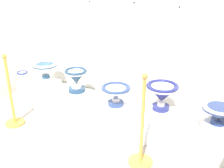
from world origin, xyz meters
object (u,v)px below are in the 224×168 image
Objects in this scene: plinth_block_broad_patterned at (47,85)px; info_placard_third at (136,6)px; plinth_block_leftmost at (77,95)px; antique_toilet_tall_cobalt at (162,93)px; info_placard_fourth at (182,11)px; info_placard_first at (54,3)px; plinth_block_central_ornate at (216,132)px; plinth_block_slender_white at (116,108)px; stanchion_post_near_right at (141,139)px; antique_toilet_broad_patterned at (45,69)px; antique_toilet_leftmost at (76,78)px; stanchion_post_near_left at (12,105)px; antique_toilet_slender_white at (116,92)px; plinth_block_tall_cobalt at (160,115)px; decorative_vase_companion at (24,85)px; info_placard_second at (92,4)px; antique_toilet_central_ornate at (220,113)px.

info_placard_third is (1.46, 0.40, 1.35)m from plinth_block_broad_patterned.
antique_toilet_tall_cobalt is (1.38, -0.00, 0.35)m from plinth_block_leftmost.
info_placard_first is at bearing -180.00° from info_placard_fourth.
plinth_block_central_ornate is (2.10, -0.04, 0.01)m from plinth_block_leftmost.
antique_toilet_tall_cobalt is (2.08, -0.06, 0.34)m from plinth_block_broad_patterned.
plinth_block_broad_patterned reaches higher than plinth_block_leftmost.
plinth_block_slender_white is at bearing -93.16° from info_placard_third.
antique_toilet_broad_patterned is at bearing 159.29° from stanchion_post_near_right.
info_placard_third is (1.46, 0.40, 1.05)m from antique_toilet_broad_patterned.
info_placard_first is at bearing 151.00° from stanchion_post_near_right.
antique_toilet_broad_patterned is 1.19× the size of antique_toilet_leftmost.
stanchion_post_near_left is at bearing -144.47° from info_placard_fourth.
antique_toilet_slender_white reaches higher than plinth_block_tall_cobalt.
plinth_block_tall_cobalt is 0.97× the size of antique_toilet_tall_cobalt.
plinth_block_slender_white is at bearing -179.01° from plinth_block_central_ornate.
antique_toilet_leftmost is 1.64m from stanchion_post_near_right.
antique_toilet_tall_cobalt is (2.08, -0.06, 0.04)m from antique_toilet_broad_patterned.
plinth_block_tall_cobalt is 2.76× the size of info_placard_third.
stanchion_post_near_right is (2.57, -0.69, 0.14)m from decorative_vase_companion.
antique_toilet_tall_cobalt is at bearing -1.63° from plinth_block_broad_patterned.
info_placard_second is at bearing 28.96° from antique_toilet_broad_patterned.
decorative_vase_companion reaches higher than plinth_block_broad_patterned.
info_placard_third is 0.14× the size of stanchion_post_near_right.
info_placard_fourth is (1.42, 0.45, 1.04)m from antique_toilet_leftmost.
info_placard_third reaches higher than info_placard_fourth.
info_placard_first is 0.12× the size of stanchion_post_near_right.
plinth_block_tall_cobalt is 1.13× the size of plinth_block_central_ornate.
antique_toilet_leftmost is 0.33× the size of stanchion_post_near_right.
antique_toilet_slender_white is 1.00× the size of decorative_vase_companion.
antique_toilet_leftmost is 0.87× the size of decorative_vase_companion.
antique_toilet_broad_patterned is 1.84m from info_placard_third.
stanchion_post_near_right is (0.03, -1.21, -1.22)m from info_placard_fourth.
plinth_block_tall_cobalt is at bearing 176.99° from antique_toilet_central_ornate.
plinth_block_leftmost is 2.12m from antique_toilet_central_ornate.
antique_toilet_central_ornate is at bearing 18.13° from stanchion_post_near_left.
antique_toilet_tall_cobalt is at bearing 1.41° from decorative_vase_companion.
antique_toilet_leftmost reaches higher than plinth_block_leftmost.
decorative_vase_companion is at bearing -127.19° from info_placard_first.
info_placard_second reaches higher than plinth_block_tall_cobalt.
plinth_block_leftmost is at bearing -116.57° from antique_toilet_leftmost.
antique_toilet_leftmost is 1.39m from antique_toilet_tall_cobalt.
info_placard_first reaches higher than plinth_block_leftmost.
info_placard_third reaches higher than plinth_block_tall_cobalt.
antique_toilet_slender_white is 0.38× the size of stanchion_post_near_right.
stanchion_post_near_right is (-0.66, -0.71, -0.17)m from antique_toilet_central_ornate.
antique_toilet_broad_patterned is 1.03× the size of antique_toilet_tall_cobalt.
antique_toilet_broad_patterned is 1.11m from info_placard_first.
info_placard_second is (-2.07, 0.49, 1.07)m from antique_toilet_central_ornate.
antique_toilet_slender_white is (0.74, -0.07, 0.24)m from plinth_block_leftmost.
stanchion_post_near_right reaches higher than antique_toilet_central_ornate.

